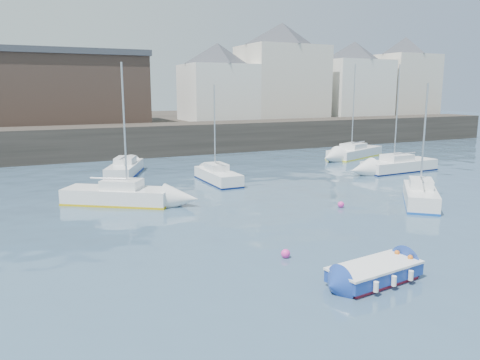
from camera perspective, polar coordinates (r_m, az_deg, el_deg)
name	(u,v)px	position (r m, az deg, el deg)	size (l,w,h in m)	color
water	(396,288)	(16.50, 18.53, -12.36)	(220.00, 220.00, 0.00)	#2D4760
quay_wall	(141,140)	(47.27, -12.02, 4.78)	(90.00, 5.00, 3.00)	#28231E
land_strip	(109,128)	(64.87, -15.74, 6.13)	(90.00, 32.00, 2.80)	#28231E
bldg_east_a	(282,70)	(61.13, 5.10, 13.18)	(13.36, 13.36, 11.80)	beige
bldg_east_b	(353,79)	(66.92, 13.65, 11.91)	(11.88, 11.88, 9.95)	white
bldg_east_c	(404,76)	(72.88, 19.32, 11.91)	(11.14, 11.14, 10.95)	beige
bldg_east_d	(218,81)	(56.63, -2.73, 11.93)	(11.14, 11.14, 8.95)	white
warehouse	(65,87)	(53.99, -20.57, 10.52)	(16.40, 10.40, 7.60)	#3D2D26
blue_dinghy	(375,272)	(16.60, 16.10, -10.74)	(3.48, 1.97, 0.63)	maroon
sailboat_b	(118,195)	(27.34, -14.65, -1.79)	(6.13, 5.04, 7.84)	white
sailboat_c	(420,195)	(28.31, 21.14, -1.74)	(4.62, 4.90, 6.73)	white
sailboat_d	(399,165)	(39.12, 18.82, 1.72)	(6.57, 2.42, 8.25)	white
sailboat_f	(218,176)	(32.69, -2.73, 0.53)	(1.66, 5.16, 6.72)	white
sailboat_g	(355,152)	(46.21, 13.81, 3.32)	(7.22, 4.62, 8.73)	white
sailboat_h	(125,168)	(36.68, -13.86, 1.38)	(4.01, 6.00, 7.39)	white
buoy_near	(286,258)	(18.37, 5.57, -9.39)	(0.36, 0.36, 0.36)	#F233A3
buoy_mid	(341,207)	(26.38, 12.19, -3.28)	(0.35, 0.35, 0.35)	#F233A3
buoy_far	(234,181)	(33.29, -0.68, -0.09)	(0.38, 0.38, 0.38)	#F233A3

